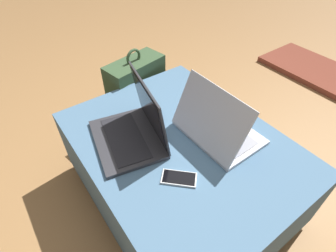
{
  "coord_description": "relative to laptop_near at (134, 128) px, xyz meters",
  "views": [
    {
      "loc": [
        0.6,
        -0.5,
        1.22
      ],
      "look_at": [
        -0.04,
        -0.04,
        0.48
      ],
      "focal_mm": 28.0,
      "sensor_mm": 36.0,
      "label": 1
    }
  ],
  "objects": [
    {
      "name": "laptop_near",
      "position": [
        0.0,
        0.0,
        0.0
      ],
      "size": [
        0.39,
        0.33,
        0.27
      ],
      "rotation": [
        0.0,
        0.0,
        -0.22
      ],
      "color": "#333338",
      "rests_on": "ottoman"
    },
    {
      "name": "ground_plane",
      "position": [
        0.13,
        0.15,
        -0.46
      ],
      "size": [
        14.0,
        14.0,
        0.0
      ],
      "primitive_type": "plane",
      "color": "#9E7042"
    },
    {
      "name": "laptop_far",
      "position": [
        0.19,
        0.29,
        -0.0
      ],
      "size": [
        0.35,
        0.26,
        0.25
      ],
      "rotation": [
        0.0,
        0.0,
        3.15
      ],
      "color": "silver",
      "rests_on": "ottoman"
    },
    {
      "name": "cell_phone",
      "position": [
        0.28,
        0.02,
        -0.05
      ],
      "size": [
        0.14,
        0.14,
        0.01
      ],
      "rotation": [
        0.0,
        0.0,
        5.5
      ],
      "color": "white",
      "rests_on": "ottoman"
    },
    {
      "name": "ottoman",
      "position": [
        0.13,
        0.15,
        -0.26
      ],
      "size": [
        1.01,
        0.79,
        0.4
      ],
      "color": "#2A3D4E",
      "rests_on": "ground_plane"
    },
    {
      "name": "backpack",
      "position": [
        -0.48,
        0.28,
        -0.23
      ],
      "size": [
        0.26,
        0.38,
        0.55
      ],
      "rotation": [
        0.0,
        0.0,
        -1.38
      ],
      "color": "#385133",
      "rests_on": "ground_plane"
    }
  ]
}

